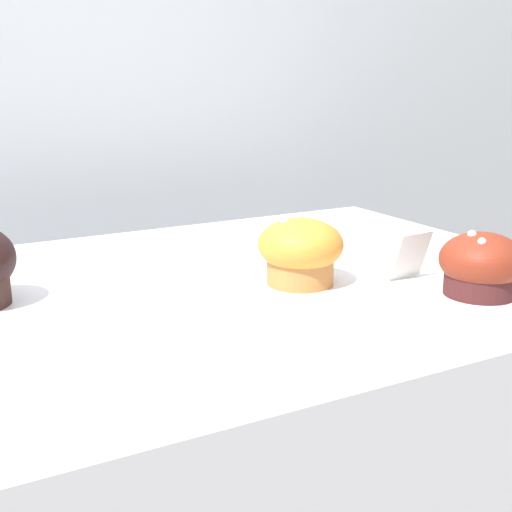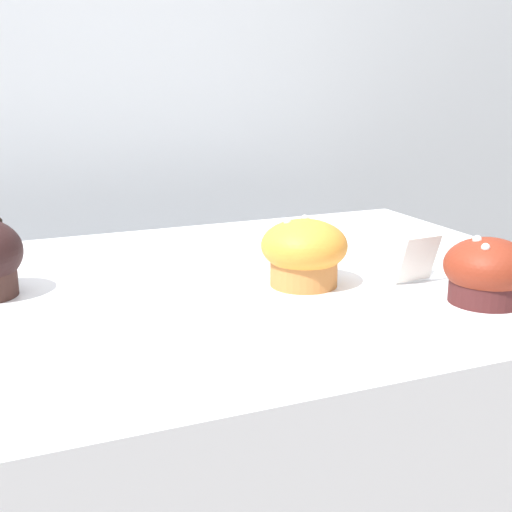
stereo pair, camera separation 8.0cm
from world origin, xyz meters
The scene contains 4 objects.
wall_back centered at (0.00, 0.60, 0.90)m, with size 3.20×0.10×1.80m, color silver.
muffin_front_center centered at (0.30, -0.18, 0.95)m, with size 0.10×0.10×0.08m.
muffin_back_left centered at (0.14, -0.05, 0.96)m, with size 0.10×0.10×0.08m.
price_card centered at (0.27, -0.09, 0.95)m, with size 0.05×0.04×0.06m.
Camera 1 is at (-0.30, -0.73, 1.17)m, focal length 50.00 mm.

